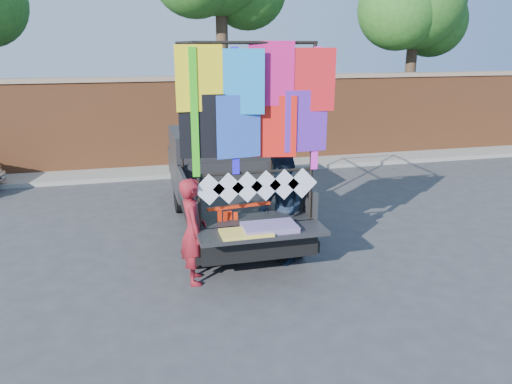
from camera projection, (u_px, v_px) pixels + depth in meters
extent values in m
plane|color=#38383A|center=(258.00, 261.00, 8.33)|extent=(90.00, 90.00, 0.00)
cube|color=brown|center=(197.00, 124.00, 14.48)|extent=(30.00, 0.35, 2.50)
cube|color=gray|center=(196.00, 78.00, 14.10)|extent=(30.00, 0.45, 0.12)
cube|color=gray|center=(202.00, 169.00, 14.16)|extent=(30.00, 1.20, 0.12)
cylinder|color=#38281C|center=(223.00, 69.00, 15.40)|extent=(0.36, 0.36, 5.46)
cylinder|color=#38281C|center=(409.00, 80.00, 17.08)|extent=(0.36, 0.36, 4.55)
sphere|color=#265C1A|center=(432.00, 21.00, 17.10)|extent=(2.40, 2.40, 2.40)
sphere|color=#265C1A|center=(398.00, 9.00, 15.96)|extent=(2.60, 2.60, 2.60)
cylinder|color=black|center=(180.00, 196.00, 10.66)|extent=(0.23, 0.69, 0.69)
cylinder|color=black|center=(199.00, 246.00, 8.03)|extent=(0.23, 0.69, 0.69)
cylinder|color=black|center=(254.00, 191.00, 11.05)|extent=(0.23, 0.69, 0.69)
cylinder|color=black|center=(295.00, 237.00, 8.42)|extent=(0.23, 0.69, 0.69)
cube|color=black|center=(232.00, 206.00, 9.44)|extent=(1.78, 4.41, 0.31)
cube|color=black|center=(241.00, 204.00, 8.63)|extent=(1.89, 2.41, 0.10)
cube|color=black|center=(187.00, 195.00, 8.34)|extent=(0.06, 2.41, 0.47)
cube|color=black|center=(291.00, 187.00, 8.78)|extent=(0.06, 2.41, 0.47)
cube|color=black|center=(227.00, 174.00, 9.66)|extent=(1.89, 0.06, 0.47)
cube|color=black|center=(218.00, 160.00, 10.59)|extent=(1.89, 1.68, 1.31)
cube|color=#8C9EAD|center=(221.00, 145.00, 10.04)|extent=(1.68, 0.06, 0.58)
cube|color=#8C9EAD|center=(211.00, 144.00, 11.27)|extent=(1.68, 0.10, 0.73)
cube|color=black|center=(209.00, 161.00, 11.74)|extent=(1.84, 0.94, 0.58)
cube|color=black|center=(263.00, 233.00, 7.26)|extent=(1.89, 0.58, 0.06)
cube|color=black|center=(258.00, 252.00, 7.60)|extent=(1.94, 0.16, 0.19)
cylinder|color=black|center=(197.00, 140.00, 7.01)|extent=(0.05, 0.05, 2.62)
cylinder|color=black|center=(180.00, 118.00, 9.06)|extent=(0.05, 0.05, 2.62)
cylinder|color=black|center=(312.00, 134.00, 7.42)|extent=(0.05, 0.05, 2.62)
cylinder|color=black|center=(271.00, 115.00, 9.47)|extent=(0.05, 0.05, 2.62)
cylinder|color=black|center=(256.00, 43.00, 6.84)|extent=(1.78, 0.05, 0.05)
cylinder|color=black|center=(226.00, 43.00, 8.89)|extent=(1.78, 0.05, 0.05)
cylinder|color=black|center=(184.00, 43.00, 7.66)|extent=(0.05, 2.26, 0.05)
cylinder|color=black|center=(291.00, 43.00, 8.07)|extent=(0.05, 2.26, 0.05)
cylinder|color=black|center=(256.00, 172.00, 7.37)|extent=(1.78, 0.04, 0.04)
cube|color=yellow|center=(201.00, 79.00, 6.77)|extent=(0.65, 0.02, 0.89)
cube|color=#1886DE|center=(239.00, 78.00, 6.86)|extent=(0.65, 0.02, 0.89)
cube|color=#D2176A|center=(275.00, 78.00, 7.02)|extent=(0.65, 0.02, 0.89)
cube|color=red|center=(311.00, 77.00, 7.10)|extent=(0.65, 0.02, 0.89)
cube|color=black|center=(202.00, 129.00, 6.96)|extent=(0.65, 0.02, 0.89)
cube|color=blue|center=(239.00, 128.00, 7.05)|extent=(0.65, 0.02, 0.89)
cube|color=red|center=(274.00, 126.00, 7.21)|extent=(0.65, 0.02, 0.89)
cube|color=#6025BA|center=(309.00, 125.00, 7.30)|extent=(0.65, 0.02, 0.89)
cube|color=#36C919|center=(194.00, 114.00, 6.86)|extent=(0.10, 0.01, 1.78)
cube|color=#FF2ADB|center=(316.00, 110.00, 7.28)|extent=(0.10, 0.01, 1.78)
cube|color=#221CFF|center=(235.00, 113.00, 7.00)|extent=(0.10, 0.01, 1.78)
cube|color=silver|center=(209.00, 190.00, 7.23)|extent=(0.47, 0.01, 0.47)
cube|color=silver|center=(228.00, 188.00, 7.29)|extent=(0.47, 0.01, 0.47)
cube|color=silver|center=(247.00, 187.00, 7.36)|extent=(0.47, 0.01, 0.47)
cube|color=silver|center=(266.00, 186.00, 7.43)|extent=(0.47, 0.01, 0.47)
cube|color=silver|center=(284.00, 184.00, 7.50)|extent=(0.47, 0.01, 0.47)
cube|color=silver|center=(302.00, 183.00, 7.57)|extent=(0.47, 0.01, 0.47)
cube|color=#CB2D66|center=(269.00, 227.00, 7.26)|extent=(0.79, 0.47, 0.08)
cube|color=#ECD34A|center=(246.00, 233.00, 7.11)|extent=(0.73, 0.42, 0.04)
imported|color=maroon|center=(193.00, 231.00, 7.39)|extent=(0.40, 0.60, 1.62)
imported|color=black|center=(282.00, 208.00, 8.07)|extent=(0.75, 0.94, 1.85)
cube|color=red|center=(239.00, 206.00, 7.67)|extent=(1.01, 0.15, 0.04)
cube|color=red|center=(220.00, 228.00, 7.67)|extent=(0.06, 0.02, 0.59)
cube|color=red|center=(225.00, 229.00, 7.70)|extent=(0.06, 0.02, 0.59)
cube|color=red|center=(230.00, 229.00, 7.72)|extent=(0.06, 0.02, 0.59)
cube|color=red|center=(236.00, 230.00, 7.75)|extent=(0.06, 0.02, 0.59)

